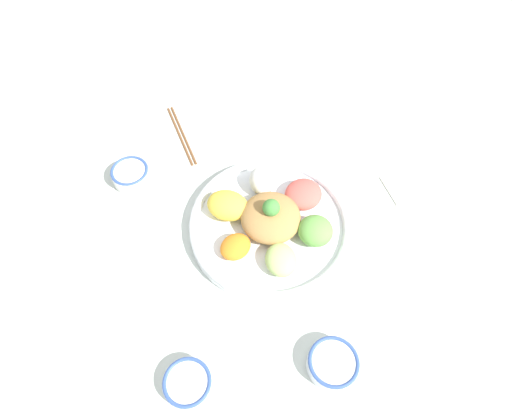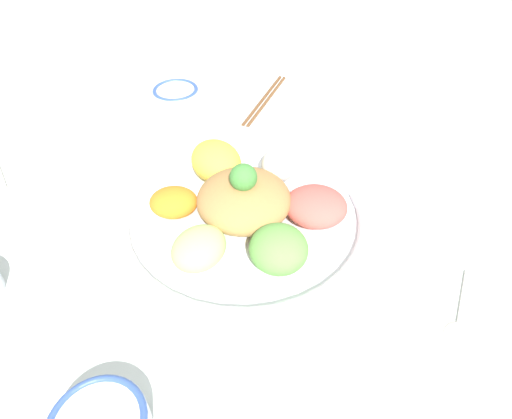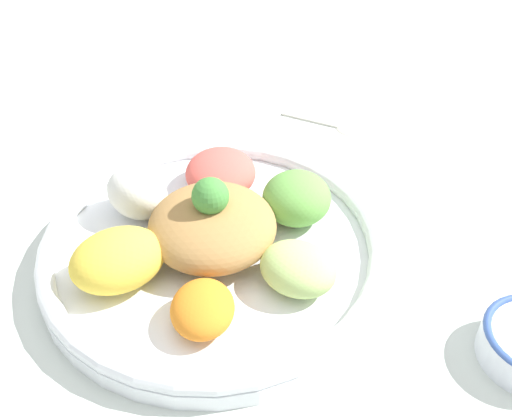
{
  "view_description": "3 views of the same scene",
  "coord_description": "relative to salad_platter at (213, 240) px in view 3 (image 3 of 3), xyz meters",
  "views": [
    {
      "loc": [
        0.17,
        -0.45,
        0.85
      ],
      "look_at": [
        0.0,
        0.01,
        0.08
      ],
      "focal_mm": 30.0,
      "sensor_mm": 36.0,
      "label": 1
    },
    {
      "loc": [
        0.44,
        -0.15,
        0.45
      ],
      "look_at": [
        0.05,
        0.03,
        0.04
      ],
      "focal_mm": 30.0,
      "sensor_mm": 36.0,
      "label": 2
    },
    {
      "loc": [
        -0.13,
        -0.41,
        0.46
      ],
      "look_at": [
        0.06,
        -0.03,
        0.1
      ],
      "focal_mm": 42.0,
      "sensor_mm": 36.0,
      "label": 3
    }
  ],
  "objects": [
    {
      "name": "salad_platter",
      "position": [
        0.0,
        0.0,
        0.0
      ],
      "size": [
        0.37,
        0.37,
        0.11
      ],
      "color": "white",
      "rests_on": "ground_plane"
    },
    {
      "name": "ground_plane",
      "position": [
        -0.03,
        -0.02,
        -0.03
      ],
      "size": [
        2.4,
        2.4,
        0.0
      ],
      "primitive_type": "plane",
      "color": "silver"
    },
    {
      "name": "serving_spoon_extra",
      "position": [
        0.26,
        0.17,
        -0.02
      ],
      "size": [
        0.1,
        0.11,
        0.01
      ],
      "rotation": [
        0.0,
        0.0,
        2.25
      ],
      "color": "beige",
      "rests_on": "ground_plane"
    }
  ]
}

